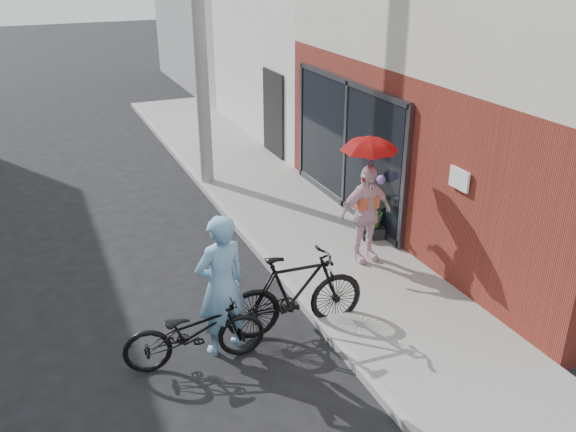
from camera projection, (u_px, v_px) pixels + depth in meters
ground at (259, 346)px, 8.04m from camera, size 80.00×80.00×0.00m
sidewalk at (331, 250)px, 10.46m from camera, size 2.20×24.00×0.12m
curb at (268, 263)px, 10.04m from camera, size 0.12×24.00×0.12m
plaster_building at (383, 0)px, 16.80m from camera, size 8.00×6.00×7.00m
utility_pole at (198, 20)px, 12.06m from camera, size 0.28×0.28×7.00m
officer at (221, 285)px, 7.62m from camera, size 0.78×0.60×1.91m
bike_left at (194, 331)px, 7.55m from camera, size 1.83×0.81×0.93m
bike_right at (295, 293)px, 8.16m from camera, size 1.98×0.68×1.17m
kimono_woman at (366, 214)px, 9.72m from camera, size 0.97×0.44×1.62m
parasol at (370, 143)px, 9.24m from camera, size 0.85×0.85×0.75m
planter at (372, 231)px, 10.80m from camera, size 0.49×0.49×0.21m
potted_plant at (373, 209)px, 10.63m from camera, size 0.56×0.48×0.62m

